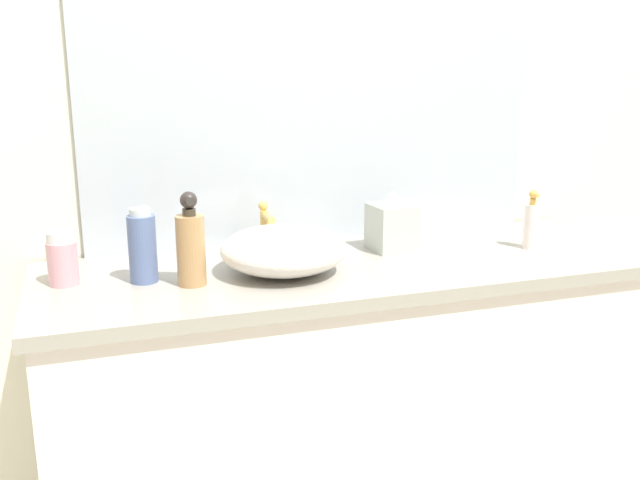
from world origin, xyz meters
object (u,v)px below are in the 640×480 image
(soap_dispenser, at_px, (191,246))
(perfume_bottle, at_px, (531,224))
(lotion_bottle, at_px, (142,247))
(tissue_box, at_px, (392,224))
(spray_can, at_px, (62,259))
(sink_basin, at_px, (283,250))

(soap_dispenser, bearing_deg, perfume_bottle, 1.47)
(lotion_bottle, relative_size, tissue_box, 1.08)
(lotion_bottle, bearing_deg, spray_can, 167.79)
(perfume_bottle, bearing_deg, soap_dispenser, -178.53)
(sink_basin, height_order, spray_can, spray_can)
(sink_basin, distance_m, tissue_box, 0.39)
(sink_basin, relative_size, tissue_box, 1.89)
(soap_dispenser, height_order, tissue_box, soap_dispenser)
(sink_basin, height_order, lotion_bottle, lotion_bottle)
(spray_can, distance_m, tissue_box, 0.93)
(soap_dispenser, relative_size, spray_can, 1.74)
(perfume_bottle, relative_size, spray_can, 1.30)
(perfume_bottle, bearing_deg, lotion_bottle, 178.09)
(lotion_bottle, distance_m, tissue_box, 0.74)
(soap_dispenser, height_order, perfume_bottle, soap_dispenser)
(spray_can, bearing_deg, tissue_box, 2.68)
(sink_basin, xyz_separation_m, tissue_box, (0.37, 0.12, 0.01))
(soap_dispenser, distance_m, lotion_bottle, 0.13)
(lotion_bottle, bearing_deg, soap_dispenser, -29.57)
(soap_dispenser, xyz_separation_m, tissue_box, (0.62, 0.15, -0.03))
(perfume_bottle, xyz_separation_m, spray_can, (-1.33, 0.08, -0.01))
(tissue_box, bearing_deg, soap_dispenser, -166.42)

